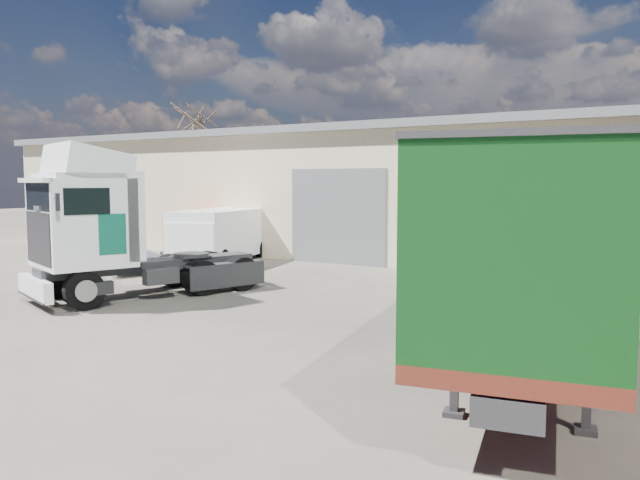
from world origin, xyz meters
The scene contains 8 objects.
ground centered at (0.00, 0.00, 0.00)m, with size 120.00×120.00×0.00m, color black.
warehouse centered at (-6.00, 16.00, 2.66)m, with size 30.60×12.60×5.42m.
bare_tree centered at (-18.00, 20.00, 7.92)m, with size 4.00×4.00×9.60m.
tractor_unit centered at (-3.64, 0.75, 1.70)m, with size 4.22×6.34×4.05m.
box_trailer centered at (7.04, 0.88, 2.18)m, with size 4.07×11.00×3.58m.
panel_van centered at (-6.13, 8.03, 1.05)m, with size 3.07×5.31×2.04m.
orange_skip centered at (-8.00, 9.04, 0.74)m, with size 3.00×2.19×1.70m.
gravel_heap centered at (-9.88, 5.79, 0.53)m, with size 7.04×6.34×1.14m.
Camera 1 is at (9.40, -10.49, 3.08)m, focal length 35.00 mm.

